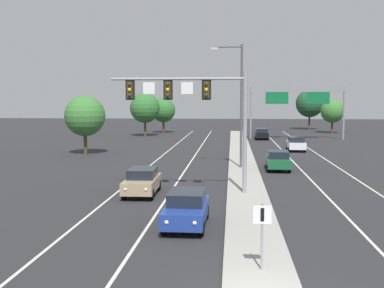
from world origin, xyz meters
The scene contains 19 objects.
median_island centered at (0.00, 18.00, 0.07)m, with size 2.40×110.00×0.15m, color #9E9B93.
lane_stripe_oncoming_center centered at (-4.70, 25.00, 0.00)m, with size 0.14×100.00×0.01m, color silver.
lane_stripe_receding_center centered at (4.70, 25.00, 0.00)m, with size 0.14×100.00×0.01m, color silver.
edge_stripe_left centered at (-8.00, 25.00, 0.00)m, with size 0.14×100.00×0.01m, color silver.
edge_stripe_right centered at (8.00, 25.00, 0.00)m, with size 0.14×100.00×0.01m, color silver.
overhead_signal_mast centered at (-3.06, 15.75, 5.52)m, with size 8.17×0.44×7.20m.
median_sign_post centered at (0.08, 2.29, 1.59)m, with size 0.60×0.10×2.20m.
street_lamp_median centered at (-0.42, 26.76, 5.79)m, with size 2.58×0.28×10.00m.
car_oncoming_blue centered at (-2.96, 8.23, 0.82)m, with size 1.88×4.49×1.58m.
car_oncoming_tan centered at (-6.31, 15.37, 0.82)m, with size 1.88×4.49×1.58m.
car_receding_green centered at (2.81, 26.52, 0.82)m, with size 1.92×4.51×1.58m.
car_receding_white centered at (6.14, 41.54, 0.82)m, with size 1.90×4.50×1.58m.
car_receding_black centered at (3.28, 57.14, 0.82)m, with size 1.86×4.49×1.58m.
highway_sign_gantry centered at (8.20, 57.16, 6.16)m, with size 13.28×0.42×7.50m.
tree_far_right_c centered at (13.52, 80.42, 4.92)m, with size 5.21×5.21×7.53m.
tree_far_left_c centered at (-16.22, 36.52, 3.99)m, with size 4.23×4.23×6.12m.
tree_far_left_a centered at (-14.38, 61.63, 4.37)m, with size 4.62×4.62×6.69m.
tree_far_left_b centered at (-12.62, 69.53, 3.83)m, with size 4.06×4.06×5.87m.
tree_far_right_b centered at (15.86, 71.05, 3.71)m, with size 3.93×3.93×5.69m.
Camera 1 is at (-0.92, -13.61, 5.76)m, focal length 46.09 mm.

